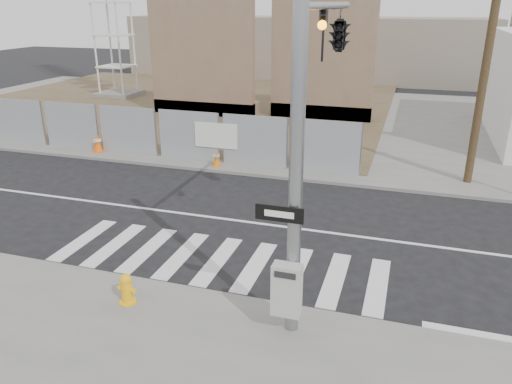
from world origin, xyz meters
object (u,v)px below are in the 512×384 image
(fire_hydrant, at_px, (127,289))
(traffic_cone_d, at_px, (216,158))
(signal_pole, at_px, (327,72))
(traffic_cone_b, at_px, (96,144))
(traffic_cone_a, at_px, (11,134))
(traffic_cone_c, at_px, (98,143))

(fire_hydrant, height_order, traffic_cone_d, fire_hydrant)
(signal_pole, height_order, traffic_cone_b, signal_pole)
(fire_hydrant, relative_size, traffic_cone_b, 1.05)
(traffic_cone_a, xyz_separation_m, traffic_cone_c, (4.97, -0.36, 0.07))
(traffic_cone_d, bearing_deg, signal_pole, -50.86)
(signal_pole, relative_size, traffic_cone_a, 11.07)
(traffic_cone_b, relative_size, traffic_cone_c, 0.85)
(traffic_cone_a, bearing_deg, fire_hydrant, -39.59)
(signal_pole, relative_size, traffic_cone_d, 10.79)
(traffic_cone_b, bearing_deg, traffic_cone_d, -4.02)
(signal_pole, distance_m, traffic_cone_a, 17.99)
(traffic_cone_a, relative_size, traffic_cone_d, 0.97)
(fire_hydrant, xyz_separation_m, traffic_cone_a, (-12.31, 10.19, -0.03))
(traffic_cone_b, xyz_separation_m, traffic_cone_d, (5.75, -0.40, -0.01))
(traffic_cone_a, bearing_deg, traffic_cone_c, -4.16)
(traffic_cone_a, distance_m, traffic_cone_c, 4.98)
(fire_hydrant, distance_m, traffic_cone_c, 12.27)
(signal_pole, relative_size, fire_hydrant, 10.12)
(traffic_cone_d, bearing_deg, traffic_cone_c, 176.50)
(signal_pole, bearing_deg, traffic_cone_a, 155.55)
(fire_hydrant, height_order, traffic_cone_c, traffic_cone_c)
(traffic_cone_b, relative_size, traffic_cone_d, 1.02)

